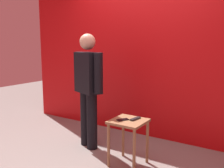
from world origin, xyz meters
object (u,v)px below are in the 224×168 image
at_px(side_table, 128,129).
at_px(cell_phone, 123,120).
at_px(standing_person, 88,85).
at_px(tv_remote, 135,119).

bearing_deg(side_table, cell_phone, -151.37).
distance_m(standing_person, tv_remote, 0.89).
xyz_separation_m(side_table, tv_remote, (0.06, 0.07, 0.13)).
bearing_deg(tv_remote, cell_phone, -130.82).
xyz_separation_m(standing_person, side_table, (0.76, -0.18, -0.46)).
height_order(side_table, tv_remote, tv_remote).
distance_m(side_table, cell_phone, 0.14).
bearing_deg(cell_phone, side_table, 60.99).
bearing_deg(cell_phone, standing_person, -164.90).
height_order(side_table, cell_phone, cell_phone).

